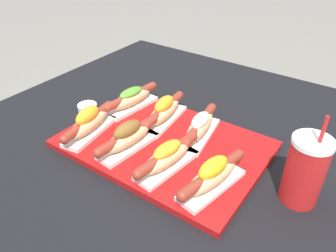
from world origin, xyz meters
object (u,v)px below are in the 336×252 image
Objects in this scene: hot_dog_4 at (131,99)px; sauce_bowl at (87,107)px; hot_dog_5 at (164,111)px; hot_dog_0 at (89,123)px; hot_dog_2 at (167,157)px; drink_cup at (305,171)px; serving_tray at (164,144)px; hot_dog_1 at (128,137)px; hot_dog_6 at (200,127)px; hot_dog_3 at (212,176)px.

hot_dog_4 is 0.15m from sauce_bowl.
hot_dog_4 is 1.00× the size of hot_dog_5.
hot_dog_0 is at bearing -40.04° from sauce_bowl.
drink_cup reaches higher than hot_dog_2.
hot_dog_4 is at bearing 154.84° from serving_tray.
hot_dog_0 is at bearing -175.41° from hot_dog_1.
hot_dog_1 is 0.20m from hot_dog_6.
hot_dog_1 is 1.01× the size of hot_dog_3.
hot_dog_0 reaches higher than hot_dog_2.
drink_cup reaches higher than sauce_bowl.
hot_dog_4 and hot_dog_6 have the same top height.
hot_dog_6 is 0.30m from drink_cup.
hot_dog_0 is 0.18m from hot_dog_4.
hot_dog_0 is at bearing -91.20° from hot_dog_4.
hot_dog_5 is 0.27m from sauce_bowl.
serving_tray is at bearing -131.02° from hot_dog_6.
sauce_bowl is 0.28× the size of drink_cup.
hot_dog_5 is 0.13m from hot_dog_6.
hot_dog_1 is at bearing -127.61° from serving_tray.
hot_dog_5 reaches higher than hot_dog_4.
hot_dog_0 is at bearing -178.72° from hot_dog_2.
drink_cup is (0.68, 0.00, 0.07)m from sauce_bowl.
hot_dog_1 is 0.28m from sauce_bowl.
drink_cup reaches higher than serving_tray.
hot_dog_6 is (0.13, 0.16, -0.00)m from hot_dog_1.
sauce_bowl is at bearing 165.71° from hot_dog_2.
hot_dog_1 reaches higher than hot_dog_5.
hot_dog_0 is 0.27m from hot_dog_2.
hot_dog_3 is (0.19, -0.08, 0.04)m from serving_tray.
serving_tray is 2.43× the size of hot_dog_2.
hot_dog_6 is (0.07, 0.08, 0.04)m from serving_tray.
hot_dog_0 reaches higher than serving_tray.
hot_dog_1 is at bearing -129.35° from hot_dog_6.
hot_dog_3 is 1.00× the size of hot_dog_6.
serving_tray is 0.22m from hot_dog_0.
hot_dog_0 is at bearing -147.67° from hot_dog_6.
hot_dog_5 is at bearing -1.98° from hot_dog_4.
hot_dog_6 is (-0.00, 0.16, -0.00)m from hot_dog_2.
hot_dog_4 is 0.13m from hot_dog_5.
hot_dog_0 is 0.98× the size of drink_cup.
sauce_bowl is (-0.13, 0.11, -0.04)m from hot_dog_0.
hot_dog_4 is at bearing 178.02° from hot_dog_5.
hot_dog_3 is 0.20m from hot_dog_6.
hot_dog_1 is at bearing -90.00° from hot_dog_5.
hot_dog_4 is at bearing 156.01° from hot_dog_3.
hot_dog_3 is 0.99× the size of hot_dog_5.
hot_dog_6 is at bearing -2.73° from hot_dog_4.
drink_cup reaches higher than hot_dog_1.
hot_dog_3 is at bearing -10.82° from sauce_bowl.
hot_dog_3 is at bearing -149.66° from drink_cup.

